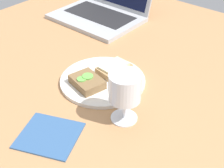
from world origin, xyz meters
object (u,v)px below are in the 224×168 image
Objects in this scene: sandwich_with_cheese at (115,69)px; napkin at (49,135)px; sandwich_with_cucumber at (87,82)px; plate at (102,80)px; wine_glass at (125,90)px; laptop at (103,8)px.

sandwich_with_cheese is 0.78× the size of napkin.
sandwich_with_cucumber is (-1.79, -10.51, 0.12)cm from sandwich_with_cheese.
plate reaches higher than napkin.
sandwich_with_cucumber reaches higher than sandwich_with_cheese.
sandwich_with_cheese is at bearing 136.09° from wine_glass.
sandwich_with_cheese is at bearing 98.18° from napkin.
napkin is at bearing -121.10° from wine_glass.
laptop reaches higher than plate.
napkin is (4.35, -30.30, -2.06)cm from sandwich_with_cheese.
laptop is at bearing 136.12° from wine_glass.
sandwich_with_cheese is (0.88, 5.25, 1.71)cm from plate.
laptop is at bearing 136.13° from sandwich_with_cheese.
wine_glass is 21.30cm from napkin.
napkin is at bearing -59.37° from laptop.
sandwich_with_cheese is 10.66cm from sandwich_with_cucumber.
laptop is at bearing 120.63° from napkin.
sandwich_with_cucumber is at bearing 107.24° from napkin.
sandwich_with_cheese reaches higher than plate.
laptop reaches higher than wine_glass.
laptop is at bearing 130.75° from plate.
sandwich_with_cucumber is 50.50cm from laptop.
laptop reaches higher than sandwich_with_cucumber.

